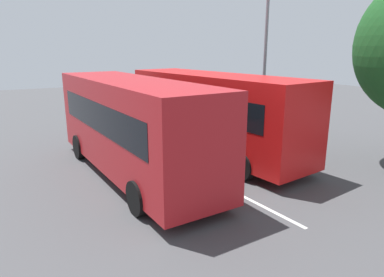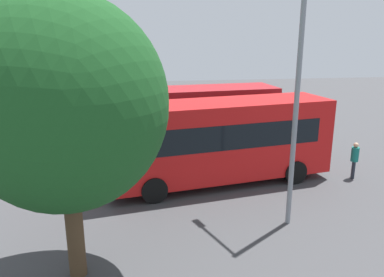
% 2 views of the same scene
% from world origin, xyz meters
% --- Properties ---
extents(ground_plane, '(63.23, 63.23, 0.00)m').
position_xyz_m(ground_plane, '(0.00, 0.00, 0.00)').
color(ground_plane, '#424244').
extents(bus_far_left, '(9.59, 3.95, 3.41)m').
position_xyz_m(bus_far_left, '(0.61, -1.86, 1.87)').
color(bus_far_left, red).
rests_on(bus_far_left, ground).
extents(bus_center_left, '(9.52, 3.33, 3.41)m').
position_xyz_m(bus_center_left, '(-0.33, 1.96, 1.87)').
color(bus_center_left, '#AD191E').
rests_on(bus_center_left, ground).
extents(pedestrian, '(0.42, 0.42, 1.59)m').
position_xyz_m(pedestrian, '(6.42, -2.28, 0.93)').
color(pedestrian, '#232833').
rests_on(pedestrian, ground).
extents(street_lamp, '(1.03, 2.38, 7.64)m').
position_xyz_m(street_lamp, '(2.06, -5.46, 4.41)').
color(street_lamp, gray).
rests_on(street_lamp, ground).
extents(depot_tree, '(4.89, 4.40, 7.07)m').
position_xyz_m(depot_tree, '(-4.34, -7.57, 4.49)').
color(depot_tree, '#4C3823').
rests_on(depot_tree, ground).
extents(lane_stripe_outer_left, '(12.17, 1.71, 0.01)m').
position_xyz_m(lane_stripe_outer_left, '(0.00, 0.00, 0.00)').
color(lane_stripe_outer_left, silver).
rests_on(lane_stripe_outer_left, ground).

